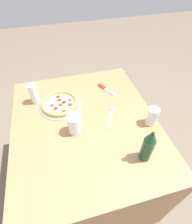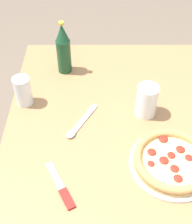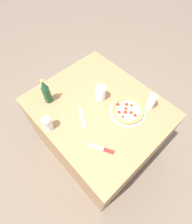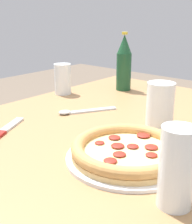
{
  "view_description": "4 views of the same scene",
  "coord_description": "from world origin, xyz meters",
  "px_view_note": "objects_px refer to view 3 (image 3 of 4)",
  "views": [
    {
      "loc": [
        -0.72,
        0.12,
        1.63
      ],
      "look_at": [
        -0.0,
        -0.07,
        0.85
      ],
      "focal_mm": 28.0,
      "sensor_mm": 36.0,
      "label": 1
    },
    {
      "loc": [
        0.8,
        -0.12,
        1.63
      ],
      "look_at": [
        -0.0,
        -0.12,
        0.83
      ],
      "focal_mm": 50.0,
      "sensor_mm": 36.0,
      "label": 2
    },
    {
      "loc": [
        0.57,
        -0.56,
        1.93
      ],
      "look_at": [
        0.06,
        -0.08,
        0.85
      ],
      "focal_mm": 28.0,
      "sensor_mm": 36.0,
      "label": 3
    },
    {
      "loc": [
        0.72,
        0.49,
        1.1
      ],
      "look_at": [
        0.08,
        -0.06,
        0.82
      ],
      "focal_mm": 50.0,
      "sensor_mm": 36.0,
      "label": 4
    }
  ],
  "objects_px": {
    "pizza_pepperoni": "(128,110)",
    "beer_bottle": "(46,92)",
    "glass_cola": "(48,124)",
    "glass_iced_tea": "(101,94)",
    "knife": "(102,149)",
    "spoon": "(83,121)",
    "glass_red_wine": "(151,102)"
  },
  "relations": [
    {
      "from": "glass_cola",
      "to": "beer_bottle",
      "type": "relative_size",
      "value": 0.51
    },
    {
      "from": "pizza_pepperoni",
      "to": "glass_iced_tea",
      "type": "distance_m",
      "value": 0.25
    },
    {
      "from": "knife",
      "to": "glass_cola",
      "type": "bearing_deg",
      "value": -156.11
    },
    {
      "from": "glass_iced_tea",
      "to": "knife",
      "type": "distance_m",
      "value": 0.45
    },
    {
      "from": "knife",
      "to": "glass_iced_tea",
      "type": "bearing_deg",
      "value": 137.79
    },
    {
      "from": "beer_bottle",
      "to": "pizza_pepperoni",
      "type": "bearing_deg",
      "value": 36.9
    },
    {
      "from": "knife",
      "to": "glass_red_wine",
      "type": "bearing_deg",
      "value": 89.68
    },
    {
      "from": "glass_cola",
      "to": "spoon",
      "type": "relative_size",
      "value": 0.65
    },
    {
      "from": "pizza_pepperoni",
      "to": "glass_red_wine",
      "type": "relative_size",
      "value": 1.93
    },
    {
      "from": "glass_red_wine",
      "to": "glass_iced_tea",
      "type": "bearing_deg",
      "value": -146.49
    },
    {
      "from": "pizza_pepperoni",
      "to": "beer_bottle",
      "type": "relative_size",
      "value": 1.19
    },
    {
      "from": "knife",
      "to": "spoon",
      "type": "bearing_deg",
      "value": 170.07
    },
    {
      "from": "glass_cola",
      "to": "knife",
      "type": "xyz_separation_m",
      "value": [
        0.39,
        0.17,
        -0.05
      ]
    },
    {
      "from": "knife",
      "to": "spoon",
      "type": "height_order",
      "value": "spoon"
    },
    {
      "from": "glass_cola",
      "to": "glass_iced_tea",
      "type": "xyz_separation_m",
      "value": [
        0.06,
        0.47,
        0.0
      ]
    },
    {
      "from": "pizza_pepperoni",
      "to": "spoon",
      "type": "relative_size",
      "value": 1.53
    },
    {
      "from": "glass_iced_tea",
      "to": "beer_bottle",
      "type": "bearing_deg",
      "value": -129.65
    },
    {
      "from": "beer_bottle",
      "to": "spoon",
      "type": "relative_size",
      "value": 1.29
    },
    {
      "from": "glass_cola",
      "to": "spoon",
      "type": "bearing_deg",
      "value": 59.1
    },
    {
      "from": "glass_red_wine",
      "to": "spoon",
      "type": "relative_size",
      "value": 0.79
    },
    {
      "from": "beer_bottle",
      "to": "spoon",
      "type": "xyz_separation_m",
      "value": [
        0.34,
        0.07,
        -0.11
      ]
    },
    {
      "from": "glass_iced_tea",
      "to": "knife",
      "type": "bearing_deg",
      "value": -42.21
    },
    {
      "from": "glass_red_wine",
      "to": "glass_iced_tea",
      "type": "relative_size",
      "value": 1.15
    },
    {
      "from": "spoon",
      "to": "glass_red_wine",
      "type": "bearing_deg",
      "value": 61.09
    },
    {
      "from": "beer_bottle",
      "to": "knife",
      "type": "height_order",
      "value": "beer_bottle"
    },
    {
      "from": "knife",
      "to": "spoon",
      "type": "distance_m",
      "value": 0.26
    },
    {
      "from": "glass_iced_tea",
      "to": "knife",
      "type": "xyz_separation_m",
      "value": [
        0.33,
        -0.3,
        -0.05
      ]
    },
    {
      "from": "glass_iced_tea",
      "to": "spoon",
      "type": "relative_size",
      "value": 0.69
    },
    {
      "from": "glass_cola",
      "to": "spoon",
      "type": "height_order",
      "value": "glass_cola"
    },
    {
      "from": "pizza_pepperoni",
      "to": "knife",
      "type": "relative_size",
      "value": 1.62
    },
    {
      "from": "beer_bottle",
      "to": "glass_iced_tea",
      "type": "bearing_deg",
      "value": 50.35
    },
    {
      "from": "spoon",
      "to": "glass_cola",
      "type": "bearing_deg",
      "value": -120.9
    }
  ]
}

